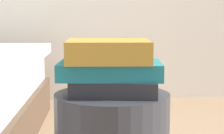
% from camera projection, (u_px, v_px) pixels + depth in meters
% --- Properties ---
extents(book_charcoal, '(0.27, 0.22, 0.04)m').
position_uv_depth(book_charcoal, '(115.00, 86.00, 1.17)').
color(book_charcoal, '#28282D').
rests_on(book_charcoal, side_table).
extents(book_teal, '(0.31, 0.21, 0.05)m').
position_uv_depth(book_teal, '(110.00, 70.00, 1.16)').
color(book_teal, '#1E727F').
rests_on(book_teal, book_charcoal).
extents(book_ochre, '(0.24, 0.22, 0.06)m').
position_uv_depth(book_ochre, '(108.00, 51.00, 1.16)').
color(book_ochre, '#B7842D').
rests_on(book_ochre, book_teal).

